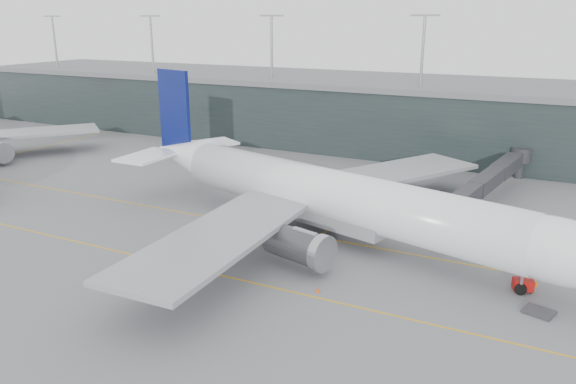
% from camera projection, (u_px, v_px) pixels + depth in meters
% --- Properties ---
extents(ground, '(320.00, 320.00, 0.00)m').
position_uv_depth(ground, '(298.00, 222.00, 82.10)').
color(ground, slate).
rests_on(ground, ground).
extents(taxiline_a, '(160.00, 0.25, 0.02)m').
position_uv_depth(taxiline_a, '(286.00, 231.00, 78.68)').
color(taxiline_a, gold).
rests_on(taxiline_a, ground).
extents(taxiline_b, '(160.00, 0.25, 0.02)m').
position_uv_depth(taxiline_b, '(224.00, 276.00, 65.01)').
color(taxiline_b, gold).
rests_on(taxiline_b, ground).
extents(taxiline_lead_main, '(0.25, 60.00, 0.02)m').
position_uv_depth(taxiline_lead_main, '(374.00, 191.00, 97.03)').
color(taxiline_lead_main, gold).
rests_on(taxiline_lead_main, ground).
extents(taxiline_lead_adj, '(0.25, 60.00, 0.02)m').
position_uv_depth(taxiline_lead_adj, '(47.00, 146.00, 131.28)').
color(taxiline_lead_adj, gold).
rests_on(taxiline_lead_adj, ground).
extents(terminal, '(240.00, 36.00, 29.00)m').
position_uv_depth(terminal, '(407.00, 113.00, 129.37)').
color(terminal, '#1E2929').
rests_on(terminal, ground).
extents(main_aircraft, '(72.58, 66.88, 20.61)m').
position_uv_depth(main_aircraft, '(333.00, 197.00, 74.86)').
color(main_aircraft, white).
rests_on(main_aircraft, ground).
extents(jet_bridge, '(8.36, 43.83, 5.76)m').
position_uv_depth(jet_bridge, '(485.00, 178.00, 89.34)').
color(jet_bridge, '#2A2A2F').
rests_on(jet_bridge, ground).
extents(gse_cart, '(2.42, 1.95, 1.43)m').
position_uv_depth(gse_cart, '(523.00, 284.00, 61.19)').
color(gse_cart, '#AC0F0C').
rests_on(gse_cart, ground).
extents(baggage_dolly, '(3.39, 3.00, 0.29)m').
position_uv_depth(baggage_dolly, '(539.00, 312.00, 56.77)').
color(baggage_dolly, '#333337').
rests_on(baggage_dolly, ground).
extents(uld_a, '(2.46, 2.23, 1.83)m').
position_uv_depth(uld_a, '(291.00, 192.00, 93.11)').
color(uld_a, '#38383D').
rests_on(uld_a, ground).
extents(uld_b, '(2.12, 1.79, 1.76)m').
position_uv_depth(uld_b, '(309.00, 191.00, 94.16)').
color(uld_b, '#38383D').
rests_on(uld_b, ground).
extents(uld_c, '(2.13, 1.85, 1.68)m').
position_uv_depth(uld_c, '(325.00, 198.00, 90.47)').
color(uld_c, '#38383D').
rests_on(uld_c, ground).
extents(cone_nose, '(0.44, 0.44, 0.70)m').
position_uv_depth(cone_nose, '(536.00, 283.00, 62.47)').
color(cone_nose, orange).
rests_on(cone_nose, ground).
extents(cone_wing_stbd, '(0.43, 0.43, 0.68)m').
position_uv_depth(cone_wing_stbd, '(318.00, 290.00, 61.02)').
color(cone_wing_stbd, '#FC470E').
rests_on(cone_wing_stbd, ground).
extents(cone_wing_port, '(0.42, 0.42, 0.66)m').
position_uv_depth(cone_wing_port, '(366.00, 208.00, 87.37)').
color(cone_wing_port, '#FA560D').
rests_on(cone_wing_port, ground).
extents(cone_tail, '(0.47, 0.47, 0.75)m').
position_uv_depth(cone_tail, '(207.00, 239.00, 75.08)').
color(cone_tail, red).
rests_on(cone_tail, ground).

